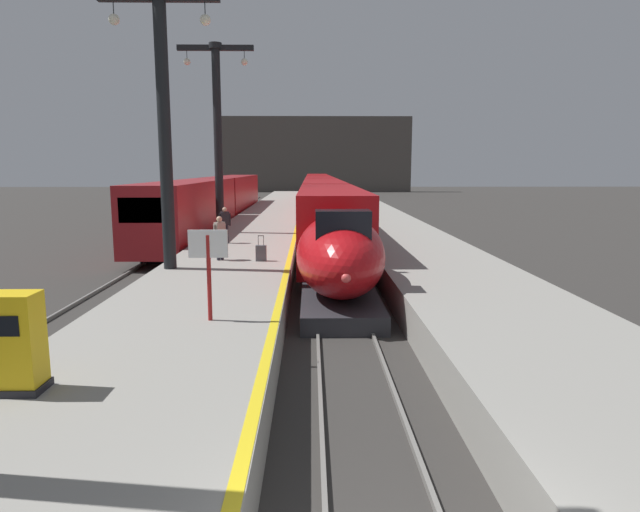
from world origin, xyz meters
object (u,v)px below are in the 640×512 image
object	(u,v)px
passenger_near_edge	(220,234)
passenger_mid_platform	(225,222)
station_column_far	(217,122)
ticket_machine_yellow	(18,346)
regional_train_adjacent	(216,200)
rolling_suitcase	(261,253)
station_column_mid	(163,106)
departure_info_board	(208,256)
highspeed_train_main	(321,196)

from	to	relation	value
passenger_near_edge	passenger_mid_platform	xyz separation A→B (m)	(-0.54, 4.88, 0.00)
station_column_far	passenger_mid_platform	world-z (taller)	station_column_far
ticket_machine_yellow	regional_train_adjacent	bearing A→B (deg)	94.33
station_column_far	rolling_suitcase	bearing A→B (deg)	-72.13
station_column_far	ticket_machine_yellow	distance (m)	22.57
passenger_near_edge	rolling_suitcase	world-z (taller)	passenger_near_edge
station_column_mid	passenger_near_edge	xyz separation A→B (m)	(1.48, 1.77, -4.59)
passenger_near_edge	departure_info_board	distance (m)	8.64
station_column_far	passenger_mid_platform	xyz separation A→B (m)	(0.94, -4.41, -4.94)
passenger_mid_platform	rolling_suitcase	distance (m)	5.59
departure_info_board	regional_train_adjacent	bearing A→B (deg)	99.25
highspeed_train_main	rolling_suitcase	distance (m)	30.23
station_column_far	passenger_near_edge	distance (m)	10.62
highspeed_train_main	passenger_mid_platform	world-z (taller)	highspeed_train_main
passenger_near_edge	departure_info_board	xyz separation A→B (m)	(1.14, -8.55, 0.52)
highspeed_train_main	departure_info_board	distance (m)	38.54
station_column_mid	station_column_far	world-z (taller)	station_column_far
regional_train_adjacent	passenger_near_edge	bearing A→B (deg)	-80.08
highspeed_train_main	rolling_suitcase	world-z (taller)	highspeed_train_main
passenger_mid_platform	departure_info_board	bearing A→B (deg)	-82.86
highspeed_train_main	rolling_suitcase	bearing A→B (deg)	-95.37
rolling_suitcase	ticket_machine_yellow	xyz separation A→B (m)	(-2.72, -12.43, 0.44)
passenger_mid_platform	highspeed_train_main	bearing A→B (deg)	78.76
station_column_mid	rolling_suitcase	xyz separation A→B (m)	(3.07, 1.52, -5.28)
regional_train_adjacent	station_column_mid	size ratio (longest dim) A/B	3.94
regional_train_adjacent	passenger_near_edge	xyz separation A→B (m)	(3.68, -21.03, -0.09)
passenger_mid_platform	departure_info_board	xyz separation A→B (m)	(1.68, -13.43, 0.52)
station_column_mid	station_column_far	size ratio (longest dim) A/B	0.93
passenger_near_edge	ticket_machine_yellow	xyz separation A→B (m)	(-1.13, -12.68, -0.25)
rolling_suitcase	regional_train_adjacent	bearing A→B (deg)	103.92
highspeed_train_main	passenger_near_edge	distance (m)	30.17
passenger_near_edge	highspeed_train_main	bearing A→B (deg)	81.57
station_column_mid	rolling_suitcase	distance (m)	6.29
station_column_mid	passenger_mid_platform	bearing A→B (deg)	81.98
station_column_mid	passenger_mid_platform	xyz separation A→B (m)	(0.94, 6.64, -4.59)
highspeed_train_main	regional_train_adjacent	bearing A→B (deg)	-132.59
regional_train_adjacent	station_column_far	bearing A→B (deg)	-79.39
passenger_near_edge	ticket_machine_yellow	distance (m)	12.73
rolling_suitcase	station_column_far	bearing A→B (deg)	107.87
station_column_far	highspeed_train_main	bearing A→B (deg)	73.99
regional_train_adjacent	station_column_mid	world-z (taller)	station_column_mid
regional_train_adjacent	passenger_near_edge	size ratio (longest dim) A/B	21.66
station_column_mid	regional_train_adjacent	bearing A→B (deg)	95.51
regional_train_adjacent	passenger_mid_platform	world-z (taller)	regional_train_adjacent
rolling_suitcase	ticket_machine_yellow	bearing A→B (deg)	-102.36
regional_train_adjacent	ticket_machine_yellow	size ratio (longest dim) A/B	22.87
station_column_mid	rolling_suitcase	size ratio (longest dim) A/B	9.46
ticket_machine_yellow	highspeed_train_main	bearing A→B (deg)	82.56
passenger_near_edge	passenger_mid_platform	distance (m)	4.91
station_column_far	passenger_near_edge	bearing A→B (deg)	-80.96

